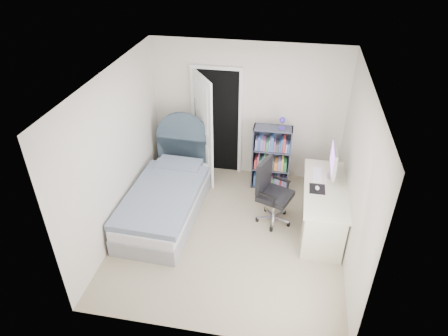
% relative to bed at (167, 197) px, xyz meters
% --- Properties ---
extents(room_shell, '(3.50, 3.70, 2.60)m').
position_rel_bed_xyz_m(room_shell, '(1.10, -0.33, 0.94)').
color(room_shell, gray).
rests_on(room_shell, ground).
extents(door, '(0.92, 0.70, 2.06)m').
position_rel_bed_xyz_m(door, '(0.43, 1.23, 0.73)').
color(door, black).
rests_on(door, ground).
extents(bed, '(1.12, 2.24, 1.36)m').
position_rel_bed_xyz_m(bed, '(0.00, 0.00, 0.00)').
color(bed, gray).
rests_on(bed, ground).
extents(nightstand, '(0.37, 0.37, 0.55)m').
position_rel_bed_xyz_m(nightstand, '(-0.22, 1.23, 0.05)').
color(nightstand, tan).
rests_on(nightstand, ground).
extents(floor_lamp, '(0.22, 0.22, 1.52)m').
position_rel_bed_xyz_m(floor_lamp, '(0.19, 1.34, 0.31)').
color(floor_lamp, silver).
rests_on(floor_lamp, ground).
extents(bookcase, '(0.66, 0.28, 1.40)m').
position_rel_bed_xyz_m(bookcase, '(1.60, 1.07, 0.24)').
color(bookcase, '#3B3F50').
rests_on(bookcase, ground).
extents(desk, '(0.63, 1.58, 1.30)m').
position_rel_bed_xyz_m(desk, '(2.48, 0.07, 0.11)').
color(desk, beige).
rests_on(desk, ground).
extents(office_chair, '(0.62, 0.62, 1.08)m').
position_rel_bed_xyz_m(office_chair, '(1.66, 0.12, 0.28)').
color(office_chair, silver).
rests_on(office_chair, ground).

